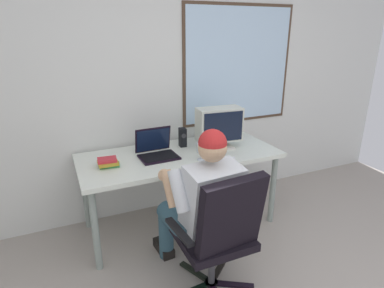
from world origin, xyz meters
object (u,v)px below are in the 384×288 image
Objects in this scene: desk at (180,161)px; office_chair at (221,230)px; laptop at (156,149)px; crt_monitor at (219,125)px; desk_speaker at (183,137)px; book_stack at (108,162)px; person_seated at (202,201)px; wine_glass at (201,149)px.

office_chair is (-0.08, -0.93, -0.13)m from desk.
office_chair is 1.01m from laptop.
desk is 1.86× the size of office_chair.
office_chair is at bearing -117.28° from crt_monitor.
office_chair is 5.39× the size of desk_speaker.
desk is at bearing 3.03° from book_stack.
person_seated reaches higher than office_chair.
office_chair is 1.13m from crt_monitor.
desk is 0.94m from office_chair.
office_chair reaches higher than wine_glass.
laptop is 0.41m from wine_glass.
office_chair is 0.80m from wine_glass.
person_seated is (-0.02, 0.25, 0.09)m from office_chair.
crt_monitor is 1.28× the size of laptop.
office_chair is 2.24× the size of crt_monitor.
person_seated reaches higher than laptop.
wine_glass is (0.32, -0.25, 0.04)m from laptop.
desk is 0.25m from desk_speaker.
book_stack is (-0.64, -0.03, 0.11)m from desk.
book_stack is at bearing 166.53° from wine_glass.
laptop is at bearing -156.64° from desk_speaker.
laptop reaches higher than wine_glass.
person_seated is 7.84× the size of wine_glass.
office_chair reaches higher than desk_speaker.
book_stack is (-0.43, -0.07, -0.03)m from laptop.
book_stack is at bearing -164.37° from desk_speaker.
person_seated is at bearing -50.04° from book_stack.
laptop is 1.88× the size of desk_speaker.
desk is at bearing -11.04° from laptop.
desk is 0.29m from wine_glass.
crt_monitor is 2.81× the size of wine_glass.
office_chair is at bearing -99.47° from desk_speaker.
book_stack is at bearing -170.24° from laptop.
desk_speaker is (0.10, 0.17, 0.16)m from desk.
person_seated is at bearing -81.70° from laptop.
crt_monitor is at bearing 36.89° from wine_glass.
person_seated reaches higher than crt_monitor.
office_chair is at bearing -82.75° from laptop.
wine_glass is 0.84× the size of book_stack.
book_stack is at bearing 129.96° from person_seated.
crt_monitor is at bearing -3.73° from laptop.
laptop is 1.84× the size of book_stack.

